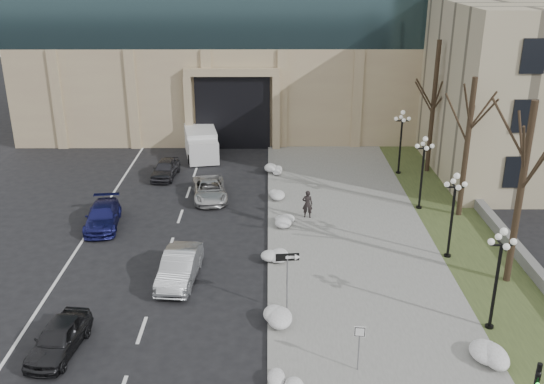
{
  "coord_description": "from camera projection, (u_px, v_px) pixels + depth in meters",
  "views": [
    {
      "loc": [
        -1.07,
        -15.83,
        14.91
      ],
      "look_at": [
        -0.92,
        13.15,
        3.5
      ],
      "focal_mm": 40.0,
      "sensor_mm": 36.0,
      "label": 1
    }
  ],
  "objects": [
    {
      "name": "pedestrian",
      "position": [
        307.0,
        204.0,
        36.19
      ],
      "size": [
        0.67,
        0.47,
        1.72
      ],
      "primitive_type": "imported",
      "rotation": [
        0.0,
        0.0,
        3.04
      ],
      "color": "black",
      "rests_on": "sidewalk"
    },
    {
      "name": "car_e",
      "position": [
        166.0,
        169.0,
        43.15
      ],
      "size": [
        1.85,
        3.92,
        1.29
      ],
      "primitive_type": "imported",
      "rotation": [
        0.0,
        0.0,
        -0.09
      ],
      "color": "#2F2F34",
      "rests_on": "ground"
    },
    {
      "name": "lamppost_b",
      "position": [
        453.0,
        204.0,
        30.74
      ],
      "size": [
        1.18,
        1.18,
        4.76
      ],
      "color": "black",
      "rests_on": "ground"
    },
    {
      "name": "sidewalk",
      "position": [
        352.0,
        244.0,
        33.21
      ],
      "size": [
        9.0,
        40.0,
        0.12
      ],
      "primitive_type": "cube",
      "color": "gray",
      "rests_on": "ground"
    },
    {
      "name": "stone_wall",
      "position": [
        495.0,
        224.0,
        35.01
      ],
      "size": [
        0.5,
        30.0,
        0.7
      ],
      "primitive_type": "cube",
      "color": "gray",
      "rests_on": "ground"
    },
    {
      "name": "snow_clump_f",
      "position": [
        275.0,
        193.0,
        39.64
      ],
      "size": [
        1.1,
        1.6,
        0.36
      ],
      "primitive_type": "ellipsoid",
      "color": "white",
      "rests_on": "sidewalk"
    },
    {
      "name": "car_c",
      "position": [
        103.0,
        216.0,
        35.32
      ],
      "size": [
        2.33,
        4.64,
        1.29
      ],
      "primitive_type": "imported",
      "rotation": [
        0.0,
        0.0,
        0.12
      ],
      "color": "navy",
      "rests_on": "ground"
    },
    {
      "name": "snow_clump_e",
      "position": [
        281.0,
        222.0,
        35.43
      ],
      "size": [
        1.1,
        1.6,
        0.36
      ],
      "primitive_type": "ellipsoid",
      "color": "white",
      "rests_on": "sidewalk"
    },
    {
      "name": "grass_strip",
      "position": [
        471.0,
        244.0,
        33.25
      ],
      "size": [
        4.0,
        40.0,
        0.1
      ],
      "primitive_type": "cube",
      "color": "#3B4924",
      "rests_on": "ground"
    },
    {
      "name": "curb",
      "position": [
        271.0,
        244.0,
        33.19
      ],
      "size": [
        0.3,
        40.0,
        0.14
      ],
      "primitive_type": "cube",
      "color": "gray",
      "rests_on": "ground"
    },
    {
      "name": "car_a",
      "position": [
        59.0,
        338.0,
        24.12
      ],
      "size": [
        2.02,
        4.0,
        1.3
      ],
      "primitive_type": "imported",
      "rotation": [
        0.0,
        0.0,
        -0.13
      ],
      "color": "black",
      "rests_on": "ground"
    },
    {
      "name": "snow_clump_b",
      "position": [
        287.0,
        384.0,
        22.08
      ],
      "size": [
        1.1,
        1.6,
        0.36
      ],
      "primitive_type": "ellipsoid",
      "color": "white",
      "rests_on": "sidewalk"
    },
    {
      "name": "one_way_sign",
      "position": [
        291.0,
        264.0,
        26.25
      ],
      "size": [
        1.08,
        0.3,
        2.89
      ],
      "rotation": [
        0.0,
        0.0,
        0.09
      ],
      "color": "slate",
      "rests_on": "ground"
    },
    {
      "name": "car_d",
      "position": [
        209.0,
        190.0,
        39.38
      ],
      "size": [
        2.76,
        4.78,
        1.25
      ],
      "primitive_type": "imported",
      "rotation": [
        0.0,
        0.0,
        0.16
      ],
      "color": "#BBBBBB",
      "rests_on": "ground"
    },
    {
      "name": "snow_clump_d",
      "position": [
        277.0,
        258.0,
        31.24
      ],
      "size": [
        1.1,
        1.6,
        0.36
      ],
      "primitive_type": "ellipsoid",
      "color": "white",
      "rests_on": "sidewalk"
    },
    {
      "name": "box_truck",
      "position": [
        201.0,
        142.0,
        48.09
      ],
      "size": [
        3.46,
        6.94,
        2.11
      ],
      "rotation": [
        0.0,
        0.0,
        0.19
      ],
      "color": "silver",
      "rests_on": "ground"
    },
    {
      "name": "tree_near",
      "position": [
        524.0,
        169.0,
        27.41
      ],
      "size": [
        3.2,
        3.2,
        9.0
      ],
      "color": "black",
      "rests_on": "ground"
    },
    {
      "name": "lamppost_a",
      "position": [
        499.0,
        265.0,
        24.69
      ],
      "size": [
        1.18,
        1.18,
        4.76
      ],
      "color": "black",
      "rests_on": "ground"
    },
    {
      "name": "snow_clump_g",
      "position": [
        273.0,
        171.0,
        43.81
      ],
      "size": [
        1.1,
        1.6,
        0.36
      ],
      "primitive_type": "ellipsoid",
      "color": "white",
      "rests_on": "sidewalk"
    },
    {
      "name": "snow_clump_h",
      "position": [
        499.0,
        361.0,
        23.34
      ],
      "size": [
        1.1,
        1.6,
        0.36
      ],
      "primitive_type": "ellipsoid",
      "color": "white",
      "rests_on": "sidewalk"
    },
    {
      "name": "lamppost_c",
      "position": [
        423.0,
        163.0,
        36.78
      ],
      "size": [
        1.18,
        1.18,
        4.76
      ],
      "color": "black",
      "rests_on": "ground"
    },
    {
      "name": "snow_clump_c",
      "position": [
        276.0,
        316.0,
        26.23
      ],
      "size": [
        1.1,
        1.6,
        0.36
      ],
      "primitive_type": "ellipsoid",
      "color": "white",
      "rests_on": "sidewalk"
    },
    {
      "name": "tree_far",
      "position": [
        435.0,
        89.0,
        42.18
      ],
      "size": [
        3.2,
        3.2,
        9.5
      ],
      "color": "black",
      "rests_on": "ground"
    },
    {
      "name": "lamppost_d",
      "position": [
        401.0,
        134.0,
        42.83
      ],
      "size": [
        1.18,
        1.18,
        4.76
      ],
      "color": "black",
      "rests_on": "ground"
    },
    {
      "name": "tree_mid",
      "position": [
        469.0,
        129.0,
        34.97
      ],
      "size": [
        3.2,
        3.2,
        8.5
      ],
      "color": "black",
      "rests_on": "ground"
    },
    {
      "name": "keep_sign",
      "position": [
        359.0,
        339.0,
        22.61
      ],
      "size": [
        0.44,
        0.1,
        2.05
      ],
      "rotation": [
        0.0,
        0.0,
        -0.12
      ],
      "color": "slate",
      "rests_on": "ground"
    },
    {
      "name": "car_b",
      "position": [
        180.0,
        267.0,
        29.42
      ],
      "size": [
        1.92,
        4.59,
        1.48
      ],
      "primitive_type": "imported",
      "rotation": [
        0.0,
        0.0,
        -0.08
      ],
      "color": "#A6A9AD",
      "rests_on": "ground"
    }
  ]
}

